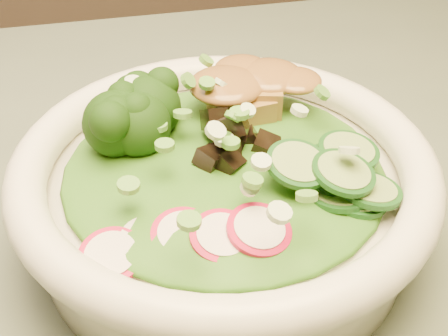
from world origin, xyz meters
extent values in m
cylinder|color=black|center=(0.55, 0.35, 0.36)|extent=(0.06, 0.06, 0.72)
cylinder|color=white|center=(0.19, -0.02, 0.78)|extent=(0.26, 0.26, 0.06)
torus|color=white|center=(0.19, -0.02, 0.82)|extent=(0.30, 0.30, 0.03)
ellipsoid|color=#1A5912|center=(0.19, -0.02, 0.82)|extent=(0.22, 0.22, 0.03)
ellipsoid|color=brown|center=(0.22, 0.04, 0.84)|extent=(0.08, 0.06, 0.02)
camera|label=1|loc=(0.11, -0.35, 1.08)|focal=50.00mm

